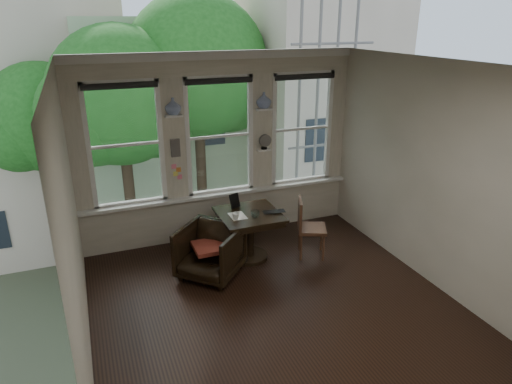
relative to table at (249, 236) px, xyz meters
name	(u,v)px	position (x,y,z in m)	size (l,w,h in m)	color
ground	(274,304)	(-0.13, -1.24, -0.38)	(4.50, 4.50, 0.00)	black
ceiling	(278,64)	(-0.13, -1.24, 2.62)	(4.50, 4.50, 0.00)	silver
wall_back	(219,148)	(-0.13, 1.01, 1.12)	(4.50, 4.50, 0.00)	beige
wall_front	(397,298)	(-0.13, -3.49, 1.12)	(4.50, 4.50, 0.00)	beige
wall_left	(72,226)	(-2.38, -1.24, 1.12)	(4.50, 4.50, 0.00)	beige
wall_right	(429,174)	(2.12, -1.24, 1.12)	(4.50, 4.50, 0.00)	beige
window_left	(125,145)	(-1.58, 1.01, 1.32)	(1.10, 0.12, 1.90)	white
window_center	(219,136)	(-0.13, 1.01, 1.32)	(1.10, 0.12, 1.90)	white
window_right	(301,129)	(1.32, 1.01, 1.32)	(1.10, 0.12, 1.90)	white
shelf_left	(174,116)	(-0.85, 0.91, 1.73)	(0.26, 0.16, 0.03)	white
shelf_right	(264,109)	(0.60, 0.91, 1.73)	(0.26, 0.16, 0.03)	white
intercom	(175,148)	(-0.85, 0.94, 1.23)	(0.14, 0.06, 0.28)	#59544F
sticky_notes	(177,169)	(-0.85, 0.94, 0.88)	(0.16, 0.01, 0.24)	pink
desk_fan	(264,144)	(0.60, 0.89, 1.16)	(0.20, 0.20, 0.24)	#59544F
vase_left	(173,106)	(-0.85, 0.91, 1.86)	(0.24, 0.24, 0.25)	white
vase_right	(264,100)	(0.60, 0.91, 1.86)	(0.24, 0.24, 0.25)	white
table	(249,236)	(0.00, 0.00, 0.00)	(0.90, 0.90, 0.75)	black
armchair_left	(210,252)	(-0.69, -0.26, 0.00)	(0.80, 0.82, 0.75)	black
cushion_red	(210,247)	(-0.69, -0.26, 0.08)	(0.45, 0.45, 0.06)	maroon
side_chair_right	(312,228)	(0.92, -0.26, 0.09)	(0.42, 0.42, 0.92)	#402B17
laptop	(275,213)	(0.34, -0.17, 0.39)	(0.33, 0.21, 0.03)	black
mug	(236,216)	(-0.26, -0.14, 0.42)	(0.11, 0.11, 0.10)	white
drinking_glass	(255,214)	(0.03, -0.17, 0.42)	(0.13, 0.13, 0.10)	white
tablet	(235,201)	(-0.13, 0.28, 0.48)	(0.16, 0.02, 0.22)	black
papers	(238,216)	(-0.19, -0.03, 0.38)	(0.22, 0.30, 0.00)	silver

